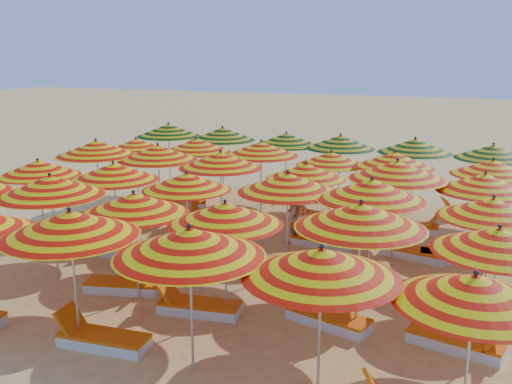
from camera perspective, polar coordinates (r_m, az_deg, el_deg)
ground at (r=15.60m, az=-0.66°, el=-6.13°), size 120.00×120.00×0.00m
umbrella_2 at (r=10.74m, az=-18.10°, el=-3.06°), size 3.27×3.27×2.64m
umbrella_3 at (r=9.27m, az=-6.67°, el=-5.03°), size 2.68×2.68×2.65m
umbrella_4 at (r=8.61m, az=6.55°, el=-7.09°), size 2.76×2.76×2.56m
umbrella_5 at (r=8.53m, az=21.01°, el=-9.12°), size 2.81×2.81×2.41m
umbrella_7 at (r=13.98m, az=-19.87°, el=0.58°), size 2.86×2.86×2.63m
umbrella_8 at (r=12.40m, az=-12.11°, el=-1.14°), size 2.91×2.91×2.48m
umbrella_9 at (r=11.38m, az=-3.09°, el=-2.18°), size 2.90×2.90×2.48m
umbrella_10 at (r=10.85m, az=10.43°, el=-2.35°), size 2.90×2.90×2.66m
umbrella_11 at (r=10.76m, az=23.10°, el=-4.47°), size 2.54×2.54×2.44m
umbrella_12 at (r=17.15m, az=-20.95°, el=2.24°), size 2.52×2.52×2.45m
umbrella_13 at (r=15.62m, az=-14.06°, el=1.98°), size 3.10×3.10×2.53m
umbrella_14 at (r=14.56m, az=-6.97°, el=1.03°), size 2.91×2.91×2.41m
umbrella_15 at (r=13.65m, az=3.20°, el=0.93°), size 2.99×2.99×2.59m
umbrella_16 at (r=13.00m, az=11.47°, el=0.22°), size 3.28×3.28×2.64m
umbrella_17 at (r=12.97m, az=22.60°, el=-1.50°), size 2.35×2.35×2.42m
umbrella_18 at (r=18.69m, az=-15.69°, el=4.23°), size 2.70×2.70×2.70m
umbrella_19 at (r=17.76m, az=-9.78°, el=3.88°), size 3.08×3.08×2.64m
umbrella_20 at (r=16.55m, az=-3.56°, el=3.21°), size 3.22×3.22×2.59m
umbrella_21 at (r=15.94m, az=5.04°, el=2.09°), size 2.86×2.86×2.38m
umbrella_22 at (r=15.06m, az=13.93°, el=2.13°), size 3.23×3.23×2.70m
umbrella_23 at (r=15.11m, az=21.89°, el=0.87°), size 2.88×2.88×2.49m
umbrella_24 at (r=20.60m, az=-11.90°, el=4.62°), size 2.51×2.51×2.43m
umbrella_25 at (r=19.63m, az=-5.99°, el=4.67°), size 3.11×3.11×2.53m
umbrella_26 at (r=18.51m, az=0.52°, el=4.35°), size 2.70×2.70×2.59m
umbrella_27 at (r=18.12m, az=7.52°, el=3.34°), size 2.76×2.76×2.35m
umbrella_28 at (r=17.41m, az=13.65°, el=3.15°), size 2.81×2.81×2.52m
umbrella_29 at (r=17.33m, az=22.60°, el=2.28°), size 2.63×2.63×2.47m
umbrella_30 at (r=22.48m, az=-8.76°, el=6.11°), size 2.86×2.86×2.70m
umbrella_31 at (r=21.56m, az=-3.36°, el=5.82°), size 3.24×3.24×2.65m
umbrella_32 at (r=20.91m, az=3.05°, el=5.28°), size 3.13×3.13×2.53m
umbrella_33 at (r=20.14m, az=8.43°, el=4.97°), size 3.12×3.12×2.59m
umbrella_34 at (r=19.65m, az=15.62°, el=4.46°), size 3.01×3.01×2.62m
umbrella_35 at (r=19.70m, az=22.60°, el=3.73°), size 3.10×3.10×2.54m
lounger_2 at (r=11.26m, az=-15.16°, el=-14.00°), size 1.77×0.69×0.69m
lounger_4 at (r=13.50m, az=-12.94°, el=-9.05°), size 1.82×0.96×0.69m
lounger_5 at (r=12.21m, az=-5.87°, el=-11.29°), size 1.79×0.79×0.69m
lounger_6 at (r=11.77m, az=7.06°, el=-12.33°), size 1.83×1.04×0.69m
lounger_7 at (r=11.43m, az=19.56°, el=-13.91°), size 1.82×0.96×0.69m
lounger_8 at (r=17.14m, az=-19.20°, el=-4.53°), size 1.83×1.12×0.69m
lounger_9 at (r=15.80m, az=-12.34°, el=-5.61°), size 1.83×1.07×0.69m
lounger_10 at (r=14.28m, az=0.54°, el=-7.39°), size 1.80×0.85×0.69m
lounger_11 at (r=13.74m, az=8.54°, el=-8.44°), size 1.83×1.14×0.69m
lounger_12 at (r=18.85m, az=-13.73°, el=-2.51°), size 1.83×1.09×0.69m
lounger_13 at (r=17.44m, az=-5.03°, el=-3.48°), size 1.82×1.24×0.69m
lounger_14 at (r=16.22m, az=6.49°, el=-4.87°), size 1.78×0.75×0.69m
lounger_15 at (r=15.77m, az=15.37°, el=-5.83°), size 1.82×0.96×0.69m
lounger_16 at (r=15.77m, az=19.40°, el=-6.14°), size 1.76×0.65×0.69m
lounger_17 at (r=20.17m, az=-7.30°, el=-1.16°), size 1.82×1.22×0.69m
lounger_18 at (r=18.65m, az=5.51°, el=-2.35°), size 1.82×1.18×0.69m
lounger_19 at (r=18.00m, az=15.24°, el=-3.38°), size 1.75×0.63×0.69m
lounger_20 at (r=21.45m, az=1.69°, el=-0.15°), size 1.76×0.68×0.69m
lounger_21 at (r=19.96m, az=20.36°, el=-2.09°), size 1.82×1.17×0.69m
beachgoer_a at (r=15.80m, az=-6.92°, el=-3.28°), size 0.50×0.60×1.41m
beachgoer_b at (r=16.26m, az=3.65°, el=-2.48°), size 0.90×0.94×1.53m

